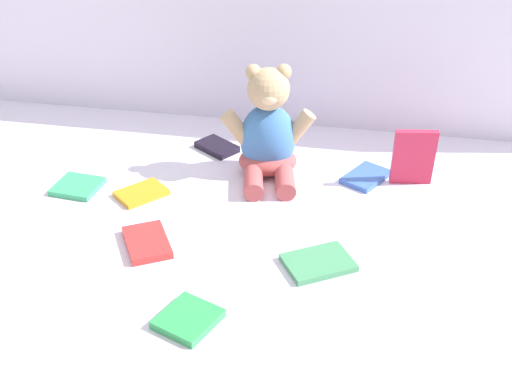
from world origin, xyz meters
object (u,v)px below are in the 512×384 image
object	(u,v)px
book_case_0	(78,186)
book_case_4	(413,157)
book_case_3	(142,192)
book_case_5	(366,177)
book_case_2	(217,147)
book_case_1	(318,263)
book_case_7	(147,242)
teddy_bear	(268,135)
book_case_6	(188,319)

from	to	relation	value
book_case_0	book_case_4	world-z (taller)	book_case_4
book_case_3	book_case_5	bearing A→B (deg)	-120.25
book_case_3	book_case_2	bearing A→B (deg)	-73.99
book_case_0	book_case_3	bearing A→B (deg)	-174.64
book_case_1	book_case_3	xyz separation A→B (m)	(-0.42, 0.18, -0.00)
book_case_0	book_case_7	size ratio (longest dim) A/B	0.80
book_case_3	teddy_bear	bearing A→B (deg)	-108.49
book_case_2	book_case_6	xyz separation A→B (m)	(0.10, -0.63, -0.00)
book_case_2	book_case_4	distance (m)	0.48
book_case_0	book_case_2	distance (m)	0.36
book_case_2	book_case_4	xyz separation A→B (m)	(0.47, -0.08, 0.06)
book_case_5	teddy_bear	bearing A→B (deg)	-147.84
book_case_5	book_case_6	size ratio (longest dim) A/B	1.17
book_case_2	book_case_3	bearing A→B (deg)	9.66
book_case_1	book_case_3	size ratio (longest dim) A/B	1.19
book_case_3	book_case_4	size ratio (longest dim) A/B	0.77
book_case_0	book_case_1	size ratio (longest dim) A/B	0.77
teddy_bear	book_case_5	distance (m)	0.25
teddy_bear	book_case_1	bearing A→B (deg)	-77.08
teddy_bear	book_case_4	distance (m)	0.33
teddy_bear	book_case_4	bearing A→B (deg)	-10.45
book_case_6	book_case_7	bearing A→B (deg)	57.07
book_case_1	book_case_6	size ratio (longest dim) A/B	1.30
book_case_0	book_case_5	distance (m)	0.66
teddy_bear	book_case_7	world-z (taller)	teddy_bear
book_case_0	book_case_2	xyz separation A→B (m)	(0.26, 0.24, 0.00)
book_case_1	book_case_4	size ratio (longest dim) A/B	0.92
teddy_bear	book_case_2	distance (m)	0.19
book_case_4	book_case_7	distance (m)	0.62
teddy_bear	book_case_4	size ratio (longest dim) A/B	1.91
book_case_0	book_case_1	distance (m)	0.60
book_case_0	book_case_2	world-z (taller)	book_case_2
teddy_bear	book_case_4	xyz separation A→B (m)	(0.33, 0.01, -0.03)
book_case_0	book_case_4	xyz separation A→B (m)	(0.74, 0.16, 0.06)
teddy_bear	book_case_3	size ratio (longest dim) A/B	2.49
book_case_6	book_case_5	bearing A→B (deg)	-4.41
teddy_bear	book_case_3	xyz separation A→B (m)	(-0.26, -0.15, -0.09)
book_case_3	book_case_5	size ratio (longest dim) A/B	0.93
teddy_bear	book_case_0	distance (m)	0.45
book_case_0	book_case_3	distance (m)	0.15
book_case_2	book_case_4	bearing A→B (deg)	115.25
book_case_3	book_case_4	xyz separation A→B (m)	(0.59, 0.16, 0.06)
book_case_0	book_case_4	distance (m)	0.76
book_case_4	book_case_2	bearing A→B (deg)	161.23
book_case_1	teddy_bear	bearing A→B (deg)	173.26
book_case_3	book_case_7	distance (m)	0.20
book_case_2	book_case_3	size ratio (longest dim) A/B	0.95
book_case_6	book_case_4	bearing A→B (deg)	-12.34
book_case_1	book_case_2	bearing A→B (deg)	-176.50
book_case_0	book_case_7	world-z (taller)	book_case_7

